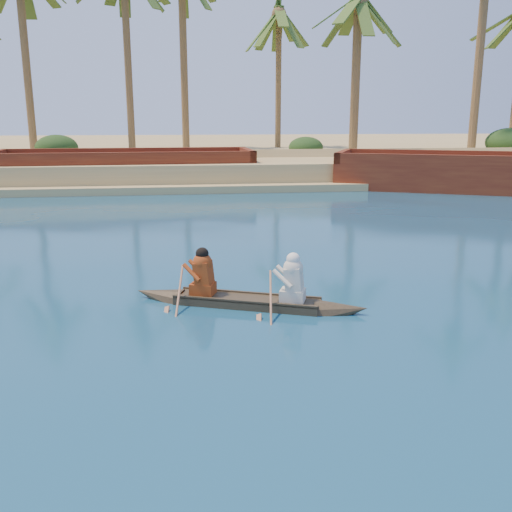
{
  "coord_description": "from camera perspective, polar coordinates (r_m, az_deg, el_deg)",
  "views": [
    {
      "loc": [
        6.74,
        -5.45,
        3.63
      ],
      "look_at": [
        8.31,
        6.14,
        0.77
      ],
      "focal_mm": 40.0,
      "sensor_mm": 36.0,
      "label": 1
    }
  ],
  "objects": [
    {
      "name": "palm_grove",
      "position": [
        41.24,
        -18.12,
        19.19
      ],
      "size": [
        110.0,
        14.0,
        16.0
      ],
      "primitive_type": null,
      "color": "#3D6022",
      "rests_on": "ground"
    },
    {
      "name": "barge_mid",
      "position": [
        31.73,
        -12.88,
        8.27
      ],
      "size": [
        13.66,
        4.92,
        2.25
      ],
      "rotation": [
        0.0,
        0.0,
        0.03
      ],
      "color": "maroon",
      "rests_on": "ground"
    },
    {
      "name": "canoe",
      "position": [
        11.22,
        -0.91,
        -3.79
      ],
      "size": [
        4.6,
        2.32,
        1.3
      ],
      "rotation": [
        0.0,
        0.0,
        -0.38
      ],
      "color": "#3F3522",
      "rests_on": "ground"
    },
    {
      "name": "shrub_cluster",
      "position": [
        37.64,
        -18.27,
        9.36
      ],
      "size": [
        100.0,
        6.0,
        2.4
      ],
      "primitive_type": null,
      "color": "#193814",
      "rests_on": "ground"
    },
    {
      "name": "barge_right",
      "position": [
        31.25,
        20.48,
        7.63
      ],
      "size": [
        13.79,
        9.47,
        2.19
      ],
      "rotation": [
        0.0,
        0.0,
        -0.43
      ],
      "color": "maroon",
      "rests_on": "ground"
    },
    {
      "name": "sandy_embankment",
      "position": [
        52.86,
        -15.26,
        9.91
      ],
      "size": [
        150.0,
        51.0,
        1.5
      ],
      "color": "tan",
      "rests_on": "ground"
    }
  ]
}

